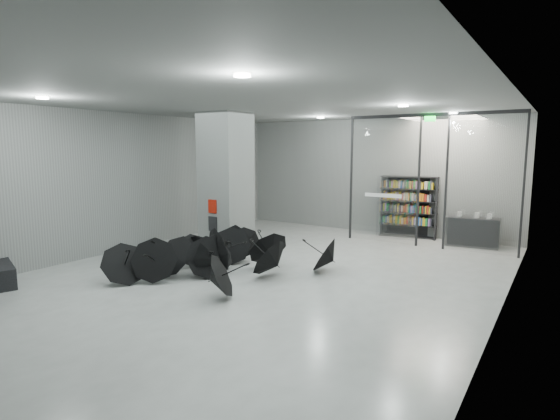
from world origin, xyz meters
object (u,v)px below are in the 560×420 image
Objects in this scene: bookshelf at (408,207)px; column at (226,182)px; shop_counter at (472,232)px; umbrella_cluster at (217,260)px.

column is at bearing -139.49° from bookshelf.
shop_counter is (2.10, -0.39, -0.58)m from bookshelf.
bookshelf is 7.33m from umbrella_cluster.
shop_counter is at bearing 54.58° from umbrella_cluster.
umbrella_cluster is at bearing -130.80° from shop_counter.
umbrella_cluster is (1.45, -2.11, -1.69)m from column.
column reaches higher than shop_counter.
bookshelf reaches higher than shop_counter.
umbrella_cluster reaches higher than shop_counter.
bookshelf is 0.42× the size of umbrella_cluster.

